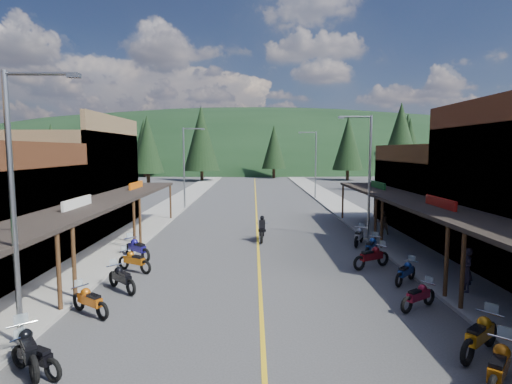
{
  "coord_description": "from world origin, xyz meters",
  "views": [
    {
      "loc": [
        -0.28,
        -17.22,
        5.82
      ],
      "look_at": [
        -0.1,
        9.61,
        3.0
      ],
      "focal_mm": 28.0,
      "sensor_mm": 36.0,
      "label": 1
    }
  ],
  "objects_px": {
    "streetlight_3": "(314,162)",
    "pine_6": "(481,147)",
    "streetlight_1": "(185,164)",
    "bike_west_8": "(134,260)",
    "pedestrian_east_a": "(467,270)",
    "streetlight_2": "(367,172)",
    "bike_east_8": "(372,256)",
    "pine_5": "(407,140)",
    "pine_9": "(409,147)",
    "pine_8": "(101,149)",
    "bike_west_9": "(137,247)",
    "bike_west_7": "(122,277)",
    "bike_east_4": "(499,365)",
    "pedestrian_east_b": "(383,222)",
    "rider_on_bike": "(262,231)",
    "shop_west_3": "(65,182)",
    "pine_1": "(144,144)",
    "pine_10": "(147,144)",
    "bike_west_6": "(90,300)",
    "bike_west_5": "(27,347)",
    "bike_east_10": "(359,235)",
    "streetlight_0": "(17,198)",
    "pine_0": "(52,147)",
    "shop_east_3": "(447,196)",
    "bike_east_9": "(371,246)",
    "bike_east_5": "(480,334)",
    "bike_east_7": "(406,271)",
    "pine_3": "(274,147)",
    "bike_east_6": "(418,295)",
    "pine_4": "(348,143)",
    "pine_2": "(201,138)",
    "pine_11": "(400,140)",
    "pine_7": "(117,144)"
  },
  "relations": [
    {
      "from": "streetlight_3",
      "to": "pine_6",
      "type": "xyz_separation_m",
      "value": [
        39.05,
        34.0,
        2.02
      ]
    },
    {
      "from": "streetlight_1",
      "to": "pine_6",
      "type": "distance_m",
      "value": 67.62
    },
    {
      "from": "bike_west_8",
      "to": "pedestrian_east_a",
      "type": "xyz_separation_m",
      "value": [
        14.27,
        -3.16,
        0.46
      ]
    },
    {
      "from": "streetlight_2",
      "to": "bike_east_8",
      "type": "bearing_deg",
      "value": -103.08
    },
    {
      "from": "pine_5",
      "to": "pine_9",
      "type": "relative_size",
      "value": 1.3
    },
    {
      "from": "pine_8",
      "to": "bike_west_9",
      "type": "height_order",
      "value": "pine_8"
    },
    {
      "from": "bike_west_7",
      "to": "bike_east_4",
      "type": "height_order",
      "value": "bike_east_4"
    },
    {
      "from": "bike_east_4",
      "to": "pedestrian_east_b",
      "type": "distance_m",
      "value": 17.65
    },
    {
      "from": "pine_8",
      "to": "bike_east_4",
      "type": "xyz_separation_m",
      "value": [
        27.64,
        -48.15,
        -5.32
      ]
    },
    {
      "from": "streetlight_1",
      "to": "rider_on_bike",
      "type": "height_order",
      "value": "streetlight_1"
    },
    {
      "from": "shop_west_3",
      "to": "pine_1",
      "type": "distance_m",
      "value": 59.7
    },
    {
      "from": "bike_west_8",
      "to": "pine_10",
      "type": "bearing_deg",
      "value": 44.3
    },
    {
      "from": "bike_east_4",
      "to": "bike_west_6",
      "type": "bearing_deg",
      "value": -160.78
    },
    {
      "from": "streetlight_1",
      "to": "pine_10",
      "type": "xyz_separation_m",
      "value": [
        -11.05,
        28.0,
        2.32
      ]
    },
    {
      "from": "shop_west_3",
      "to": "pine_8",
      "type": "relative_size",
      "value": 1.09
    },
    {
      "from": "streetlight_1",
      "to": "bike_west_9",
      "type": "height_order",
      "value": "streetlight_1"
    },
    {
      "from": "bike_west_5",
      "to": "bike_east_10",
      "type": "height_order",
      "value": "bike_west_5"
    },
    {
      "from": "streetlight_0",
      "to": "pine_0",
      "type": "bearing_deg",
      "value": 115.92
    },
    {
      "from": "shop_east_3",
      "to": "bike_east_9",
      "type": "bearing_deg",
      "value": -136.39
    },
    {
      "from": "shop_east_3",
      "to": "bike_east_5",
      "type": "bearing_deg",
      "value": -113.22
    },
    {
      "from": "streetlight_0",
      "to": "bike_east_7",
      "type": "height_order",
      "value": "streetlight_0"
    },
    {
      "from": "pine_9",
      "to": "rider_on_bike",
      "type": "relative_size",
      "value": 4.75
    },
    {
      "from": "bike_west_5",
      "to": "bike_east_9",
      "type": "height_order",
      "value": "bike_west_5"
    },
    {
      "from": "pine_9",
      "to": "bike_east_9",
      "type": "bearing_deg",
      "value": -113.55
    },
    {
      "from": "bike_east_4",
      "to": "pedestrian_east_a",
      "type": "relative_size",
      "value": 1.28
    },
    {
      "from": "pine_1",
      "to": "pine_3",
      "type": "distance_m",
      "value": 28.29
    },
    {
      "from": "pine_1",
      "to": "pedestrian_east_a",
      "type": "distance_m",
      "value": 78.87
    },
    {
      "from": "bike_west_9",
      "to": "bike_east_6",
      "type": "xyz_separation_m",
      "value": [
        12.26,
        -6.82,
        -0.1
      ]
    },
    {
      "from": "pine_4",
      "to": "bike_east_8",
      "type": "xyz_separation_m",
      "value": [
        -12.45,
        -58.01,
        -6.6
      ]
    },
    {
      "from": "streetlight_1",
      "to": "pine_3",
      "type": "relative_size",
      "value": 0.73
    },
    {
      "from": "shop_east_3",
      "to": "bike_west_5",
      "type": "xyz_separation_m",
      "value": [
        -20.01,
        -18.45,
        -1.89
      ]
    },
    {
      "from": "bike_east_8",
      "to": "pedestrian_east_a",
      "type": "distance_m",
      "value": 4.6
    },
    {
      "from": "bike_east_7",
      "to": "shop_west_3",
      "type": "bearing_deg",
      "value": -166.5
    },
    {
      "from": "pine_2",
      "to": "streetlight_0",
      "type": "bearing_deg",
      "value": -87.27
    },
    {
      "from": "pine_2",
      "to": "pine_4",
      "type": "height_order",
      "value": "pine_2"
    },
    {
      "from": "pine_11",
      "to": "bike_east_6",
      "type": "xyz_separation_m",
      "value": [
        -14.24,
        -41.15,
        -6.64
      ]
    },
    {
      "from": "streetlight_1",
      "to": "pine_1",
      "type": "distance_m",
      "value": 51.01
    },
    {
      "from": "streetlight_0",
      "to": "pine_8",
      "type": "bearing_deg",
      "value": 108.11
    },
    {
      "from": "pine_11",
      "to": "pine_7",
      "type": "bearing_deg",
      "value": 143.84
    },
    {
      "from": "bike_east_7",
      "to": "pine_0",
      "type": "bearing_deg",
      "value": 170.01
    },
    {
      "from": "bike_east_9",
      "to": "bike_west_7",
      "type": "bearing_deg",
      "value": -124.71
    },
    {
      "from": "bike_west_9",
      "to": "pine_3",
      "type": "bearing_deg",
      "value": 33.83
    },
    {
      "from": "bike_east_7",
      "to": "pine_8",
      "type": "bearing_deg",
      "value": 168.51
    },
    {
      "from": "bike_west_5",
      "to": "bike_east_8",
      "type": "relative_size",
      "value": 1.0
    },
    {
      "from": "pine_3",
      "to": "bike_west_9",
      "type": "xyz_separation_m",
      "value": [
        -10.5,
        -62.32,
        -5.83
      ]
    },
    {
      "from": "bike_east_5",
      "to": "bike_east_8",
      "type": "relative_size",
      "value": 1.03
    },
    {
      "from": "streetlight_2",
      "to": "streetlight_3",
      "type": "xyz_separation_m",
      "value": [
        0.0,
        22.0,
        0.0
      ]
    },
    {
      "from": "pine_6",
      "to": "bike_west_7",
      "type": "height_order",
      "value": "pine_6"
    },
    {
      "from": "shop_east_3",
      "to": "streetlight_3",
      "type": "bearing_deg",
      "value": 109.99
    },
    {
      "from": "shop_west_3",
      "to": "pine_9",
      "type": "xyz_separation_m",
      "value": [
        37.78,
        33.7,
        2.86
      ]
    }
  ]
}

